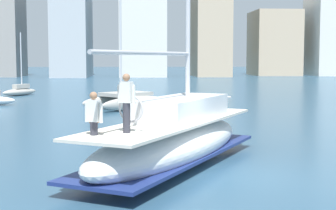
{
  "coord_description": "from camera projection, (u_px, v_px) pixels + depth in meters",
  "views": [
    {
      "loc": [
        -2.98,
        -14.41,
        3.44
      ],
      "look_at": [
        -1.68,
        3.45,
        1.8
      ],
      "focal_mm": 54.17,
      "sensor_mm": 36.0,
      "label": 1
    }
  ],
  "objects": [
    {
      "name": "ground_plane",
      "position": [
        234.0,
        176.0,
        14.85
      ],
      "size": [
        400.0,
        400.0,
        0.0
      ],
      "primitive_type": "plane",
      "color": "#2D516B"
    },
    {
      "name": "main_sailboat",
      "position": [
        173.0,
        138.0,
        16.15
      ],
      "size": [
        6.84,
        9.53,
        13.68
      ],
      "color": "silver",
      "rests_on": "ground"
    },
    {
      "name": "moored_sloop_far",
      "position": [
        20.0,
        91.0,
        47.35
      ],
      "size": [
        3.04,
        3.88,
        5.88
      ],
      "color": "#B7B2A8",
      "rests_on": "ground"
    },
    {
      "name": "moored_catamaran",
      "position": [
        126.0,
        99.0,
        34.78
      ],
      "size": [
        6.15,
        5.81,
        9.1
      ],
      "color": "#B7B2A8",
      "rests_on": "ground"
    },
    {
      "name": "waterfront_buildings",
      "position": [
        155.0,
        33.0,
        99.61
      ],
      "size": [
        86.87,
        18.47,
        21.54
      ],
      "color": "gray",
      "rests_on": "ground"
    }
  ]
}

